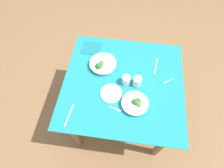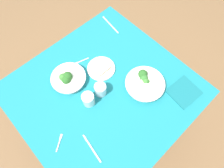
{
  "view_description": "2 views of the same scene",
  "coord_description": "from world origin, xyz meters",
  "px_view_note": "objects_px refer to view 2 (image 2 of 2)",
  "views": [
    {
      "loc": [
        -0.02,
        0.9,
        2.24
      ],
      "look_at": [
        0.1,
        0.04,
        0.8
      ],
      "focal_mm": 29.43,
      "sensor_mm": 36.0,
      "label": 1
    },
    {
      "loc": [
        -0.31,
        -0.41,
        1.93
      ],
      "look_at": [
        0.06,
        -0.01,
        0.8
      ],
      "focal_mm": 30.43,
      "sensor_mm": 36.0,
      "label": 2
    }
  ],
  "objects_px": {
    "fork_by_near_bowl": "(81,61)",
    "water_glass_side": "(88,99)",
    "bread_side_plate": "(101,68)",
    "fork_by_far_bowl": "(59,142)",
    "broccoli_bowl_near": "(145,83)",
    "table_knife_left": "(92,148)",
    "water_glass_center": "(100,89)",
    "broccoli_bowl_far": "(68,78)",
    "table_knife_right": "(111,25)",
    "napkin_folded_upper": "(184,92)"
  },
  "relations": [
    {
      "from": "table_knife_left",
      "to": "table_knife_right",
      "type": "distance_m",
      "value": 0.94
    },
    {
      "from": "water_glass_center",
      "to": "table_knife_right",
      "type": "bearing_deg",
      "value": 40.59
    },
    {
      "from": "broccoli_bowl_far",
      "to": "table_knife_left",
      "type": "distance_m",
      "value": 0.48
    },
    {
      "from": "fork_by_near_bowl",
      "to": "water_glass_side",
      "type": "bearing_deg",
      "value": 75.4
    },
    {
      "from": "bread_side_plate",
      "to": "water_glass_center",
      "type": "bearing_deg",
      "value": -133.0
    },
    {
      "from": "broccoli_bowl_near",
      "to": "bread_side_plate",
      "type": "distance_m",
      "value": 0.32
    },
    {
      "from": "bread_side_plate",
      "to": "water_glass_side",
      "type": "distance_m",
      "value": 0.26
    },
    {
      "from": "broccoli_bowl_far",
      "to": "bread_side_plate",
      "type": "relative_size",
      "value": 1.2
    },
    {
      "from": "water_glass_center",
      "to": "fork_by_far_bowl",
      "type": "relative_size",
      "value": 1.02
    },
    {
      "from": "water_glass_side",
      "to": "fork_by_near_bowl",
      "type": "bearing_deg",
      "value": 59.95
    },
    {
      "from": "bread_side_plate",
      "to": "table_knife_left",
      "type": "relative_size",
      "value": 1.04
    },
    {
      "from": "table_knife_right",
      "to": "napkin_folded_upper",
      "type": "xyz_separation_m",
      "value": [
        -0.04,
        -0.76,
        0.0
      ]
    },
    {
      "from": "fork_by_near_bowl",
      "to": "broccoli_bowl_far",
      "type": "bearing_deg",
      "value": 37.27
    },
    {
      "from": "broccoli_bowl_near",
      "to": "water_glass_side",
      "type": "distance_m",
      "value": 0.38
    },
    {
      "from": "bread_side_plate",
      "to": "table_knife_right",
      "type": "bearing_deg",
      "value": 37.83
    },
    {
      "from": "fork_by_near_bowl",
      "to": "bread_side_plate",
      "type": "bearing_deg",
      "value": 128.75
    },
    {
      "from": "broccoli_bowl_near",
      "to": "water_glass_center",
      "type": "relative_size",
      "value": 2.84
    },
    {
      "from": "fork_by_far_bowl",
      "to": "fork_by_near_bowl",
      "type": "xyz_separation_m",
      "value": [
        0.45,
        0.35,
        -0.0
      ]
    },
    {
      "from": "bread_side_plate",
      "to": "fork_by_far_bowl",
      "type": "relative_size",
      "value": 2.17
    },
    {
      "from": "bread_side_plate",
      "to": "fork_by_near_bowl",
      "type": "relative_size",
      "value": 1.86
    },
    {
      "from": "broccoli_bowl_far",
      "to": "water_glass_side",
      "type": "relative_size",
      "value": 2.41
    },
    {
      "from": "water_glass_side",
      "to": "water_glass_center",
      "type": "bearing_deg",
      "value": 0.44
    },
    {
      "from": "broccoli_bowl_near",
      "to": "table_knife_left",
      "type": "height_order",
      "value": "broccoli_bowl_near"
    },
    {
      "from": "broccoli_bowl_near",
      "to": "fork_by_near_bowl",
      "type": "height_order",
      "value": "broccoli_bowl_near"
    },
    {
      "from": "water_glass_side",
      "to": "bread_side_plate",
      "type": "bearing_deg",
      "value": 30.5
    },
    {
      "from": "broccoli_bowl_far",
      "to": "fork_by_far_bowl",
      "type": "xyz_separation_m",
      "value": [
        -0.29,
        -0.28,
        -0.03
      ]
    },
    {
      "from": "broccoli_bowl_near",
      "to": "napkin_folded_upper",
      "type": "xyz_separation_m",
      "value": [
        0.16,
        -0.21,
        -0.03
      ]
    },
    {
      "from": "table_knife_left",
      "to": "bread_side_plate",
      "type": "bearing_deg",
      "value": 139.59
    },
    {
      "from": "water_glass_center",
      "to": "napkin_folded_upper",
      "type": "height_order",
      "value": "water_glass_center"
    },
    {
      "from": "water_glass_side",
      "to": "fork_by_far_bowl",
      "type": "xyz_separation_m",
      "value": [
        -0.29,
        -0.07,
        -0.05
      ]
    },
    {
      "from": "water_glass_side",
      "to": "napkin_folded_upper",
      "type": "distance_m",
      "value": 0.63
    },
    {
      "from": "fork_by_far_bowl",
      "to": "napkin_folded_upper",
      "type": "distance_m",
      "value": 0.85
    },
    {
      "from": "table_knife_left",
      "to": "fork_by_far_bowl",
      "type": "bearing_deg",
      "value": -136.56
    },
    {
      "from": "table_knife_left",
      "to": "napkin_folded_upper",
      "type": "height_order",
      "value": "napkin_folded_upper"
    },
    {
      "from": "fork_by_near_bowl",
      "to": "napkin_folded_upper",
      "type": "relative_size",
      "value": 0.56
    },
    {
      "from": "table_knife_left",
      "to": "water_glass_side",
      "type": "bearing_deg",
      "value": 150.25
    },
    {
      "from": "broccoli_bowl_near",
      "to": "fork_by_near_bowl",
      "type": "distance_m",
      "value": 0.48
    },
    {
      "from": "table_knife_left",
      "to": "napkin_folded_upper",
      "type": "bearing_deg",
      "value": 84.99
    },
    {
      "from": "fork_by_far_bowl",
      "to": "table_knife_right",
      "type": "relative_size",
      "value": 0.43
    },
    {
      "from": "broccoli_bowl_far",
      "to": "table_knife_left",
      "type": "xyz_separation_m",
      "value": [
        -0.17,
        -0.44,
        -0.03
      ]
    },
    {
      "from": "table_knife_right",
      "to": "napkin_folded_upper",
      "type": "relative_size",
      "value": 1.13
    },
    {
      "from": "broccoli_bowl_far",
      "to": "table_knife_left",
      "type": "height_order",
      "value": "broccoli_bowl_far"
    },
    {
      "from": "water_glass_center",
      "to": "fork_by_near_bowl",
      "type": "distance_m",
      "value": 0.28
    },
    {
      "from": "broccoli_bowl_far",
      "to": "table_knife_left",
      "type": "relative_size",
      "value": 1.25
    },
    {
      "from": "water_glass_center",
      "to": "water_glass_side",
      "type": "bearing_deg",
      "value": -179.56
    },
    {
      "from": "table_knife_right",
      "to": "fork_by_near_bowl",
      "type": "bearing_deg",
      "value": 112.97
    },
    {
      "from": "fork_by_far_bowl",
      "to": "napkin_folded_upper",
      "type": "relative_size",
      "value": 0.48
    },
    {
      "from": "fork_by_near_bowl",
      "to": "table_knife_right",
      "type": "height_order",
      "value": "same"
    },
    {
      "from": "broccoli_bowl_near",
      "to": "table_knife_right",
      "type": "relative_size",
      "value": 1.23
    },
    {
      "from": "water_glass_center",
      "to": "table_knife_left",
      "type": "xyz_separation_m",
      "value": [
        -0.27,
        -0.23,
        -0.04
      ]
    }
  ]
}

